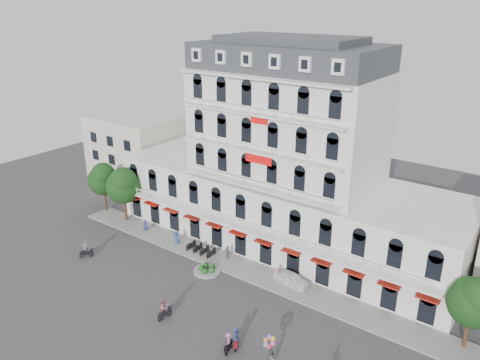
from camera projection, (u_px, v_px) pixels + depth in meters
name	position (u px, v px, depth m)	size (l,w,h in m)	color
ground	(192.00, 306.00, 48.19)	(120.00, 120.00, 0.00)	#38383A
sidewalk	(243.00, 268.00, 54.93)	(53.00, 4.00, 0.16)	gray
main_building	(286.00, 168.00, 58.16)	(45.00, 15.00, 25.80)	silver
flank_building_west	(136.00, 152.00, 77.64)	(14.00, 10.00, 12.00)	beige
traffic_island	(207.00, 270.00, 54.27)	(3.20, 3.20, 1.60)	gray
parked_scooter_row	(201.00, 253.00, 58.31)	(4.40, 1.80, 1.10)	black
tree_west_outer	(103.00, 178.00, 68.10)	(4.50, 4.48, 7.76)	#382314
tree_west_inner	(123.00, 184.00, 64.84)	(4.76, 4.76, 8.25)	#382314
tree_east_inner	(474.00, 300.00, 40.55)	(4.40, 4.37, 7.57)	#382314
parked_car	(292.00, 279.00, 51.62)	(1.75, 4.35, 1.48)	white
rider_west	(86.00, 250.00, 57.11)	(1.22, 1.39, 2.26)	black
rider_southwest	(164.00, 308.00, 45.97)	(0.80, 1.70, 2.29)	black
rider_east	(236.00, 338.00, 42.15)	(1.09, 1.50, 2.16)	maroon
rider_center	(228.00, 342.00, 41.71)	(0.84, 1.64, 1.96)	black
pedestrian_left	(177.00, 238.00, 60.14)	(0.91, 0.60, 1.87)	#2B4D81
pedestrian_mid	(228.00, 253.00, 56.49)	(1.11, 0.46, 1.89)	slate
pedestrian_right	(277.00, 273.00, 52.62)	(1.00, 0.58, 1.56)	pink
pedestrian_far	(146.00, 226.00, 63.37)	(0.66, 0.43, 1.81)	navy
balloon_vendor	(270.00, 350.00, 40.28)	(1.40, 1.29, 2.45)	#55565C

